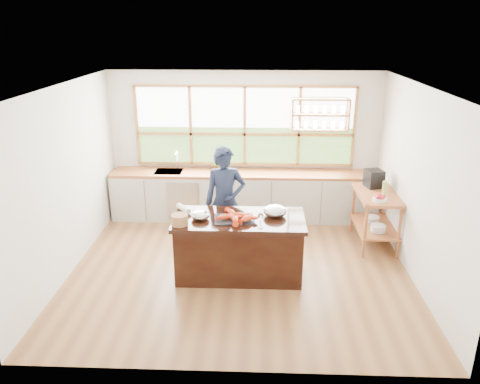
# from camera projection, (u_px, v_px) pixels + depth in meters

# --- Properties ---
(ground_plane) EXTENTS (5.00, 5.00, 0.00)m
(ground_plane) POSITION_uv_depth(u_px,v_px,m) (240.00, 267.00, 7.09)
(ground_plane) COLOR brown
(room_shell) EXTENTS (5.02, 4.52, 2.71)m
(room_shell) POSITION_uv_depth(u_px,v_px,m) (243.00, 147.00, 6.97)
(room_shell) COLOR silver
(room_shell) RESTS_ON ground_plane
(back_counter) EXTENTS (4.90, 0.63, 0.90)m
(back_counter) POSITION_uv_depth(u_px,v_px,m) (243.00, 195.00, 8.75)
(back_counter) COLOR beige
(back_counter) RESTS_ON ground_plane
(right_shelf_unit) EXTENTS (0.62, 1.10, 0.90)m
(right_shelf_unit) POSITION_uv_depth(u_px,v_px,m) (376.00, 211.00, 7.63)
(right_shelf_unit) COLOR #965829
(right_shelf_unit) RESTS_ON ground_plane
(island) EXTENTS (1.85, 0.90, 0.90)m
(island) POSITION_uv_depth(u_px,v_px,m) (239.00, 246.00, 6.74)
(island) COLOR black
(island) RESTS_ON ground_plane
(cook) EXTENTS (0.69, 0.51, 1.75)m
(cook) POSITION_uv_depth(u_px,v_px,m) (225.00, 202.00, 7.26)
(cook) COLOR #171F36
(cook) RESTS_ON ground_plane
(potted_plant) EXTENTS (0.15, 0.10, 0.27)m
(potted_plant) POSITION_uv_depth(u_px,v_px,m) (216.00, 164.00, 8.63)
(potted_plant) COLOR slate
(potted_plant) RESTS_ON back_counter
(cutting_board) EXTENTS (0.41, 0.32, 0.01)m
(cutting_board) POSITION_uv_depth(u_px,v_px,m) (226.00, 172.00, 8.61)
(cutting_board) COLOR #57CB4C
(cutting_board) RESTS_ON back_counter
(espresso_machine) EXTENTS (0.32, 0.33, 0.30)m
(espresso_machine) POSITION_uv_depth(u_px,v_px,m) (374.00, 179.00, 7.79)
(espresso_machine) COLOR black
(espresso_machine) RESTS_ON right_shelf_unit
(wine_bottle) EXTENTS (0.08, 0.08, 0.27)m
(wine_bottle) POSITION_uv_depth(u_px,v_px,m) (384.00, 189.00, 7.33)
(wine_bottle) COLOR #87A649
(wine_bottle) RESTS_ON right_shelf_unit
(fruit_bowl) EXTENTS (0.22, 0.22, 0.11)m
(fruit_bowl) POSITION_uv_depth(u_px,v_px,m) (380.00, 198.00, 7.20)
(fruit_bowl) COLOR silver
(fruit_bowl) RESTS_ON right_shelf_unit
(slate_board) EXTENTS (0.59, 0.46, 0.02)m
(slate_board) POSITION_uv_depth(u_px,v_px,m) (234.00, 219.00, 6.53)
(slate_board) COLOR black
(slate_board) RESTS_ON island
(lobster_pile) EXTENTS (0.52, 0.48, 0.08)m
(lobster_pile) POSITION_uv_depth(u_px,v_px,m) (236.00, 217.00, 6.49)
(lobster_pile) COLOR orange
(lobster_pile) RESTS_ON slate_board
(mixing_bowl_left) EXTENTS (0.27, 0.27, 0.13)m
(mixing_bowl_left) POSITION_uv_depth(u_px,v_px,m) (200.00, 215.00, 6.53)
(mixing_bowl_left) COLOR #ADB1B5
(mixing_bowl_left) RESTS_ON island
(mixing_bowl_right) EXTENTS (0.34, 0.34, 0.16)m
(mixing_bowl_right) POSITION_uv_depth(u_px,v_px,m) (275.00, 211.00, 6.64)
(mixing_bowl_right) COLOR #ADB1B5
(mixing_bowl_right) RESTS_ON island
(wine_glass) EXTENTS (0.08, 0.08, 0.22)m
(wine_glass) POSITION_uv_depth(u_px,v_px,m) (261.00, 217.00, 6.22)
(wine_glass) COLOR white
(wine_glass) RESTS_ON island
(wicker_basket) EXTENTS (0.23, 0.23, 0.15)m
(wicker_basket) POSITION_uv_depth(u_px,v_px,m) (180.00, 220.00, 6.35)
(wicker_basket) COLOR #9F6942
(wicker_basket) RESTS_ON island
(parchment_roll) EXTENTS (0.25, 0.29, 0.08)m
(parchment_roll) POSITION_uv_depth(u_px,v_px,m) (183.00, 209.00, 6.82)
(parchment_roll) COLOR white
(parchment_roll) RESTS_ON island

